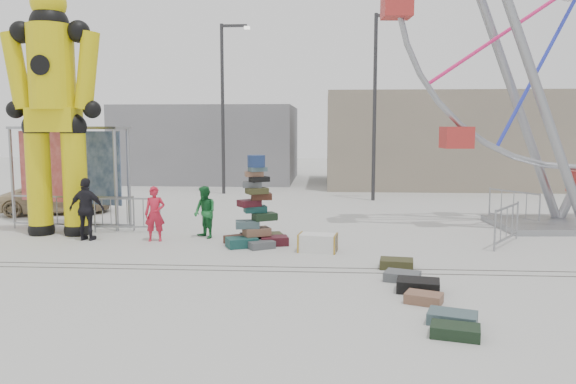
# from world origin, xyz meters

# --- Properties ---
(ground) EXTENTS (90.00, 90.00, 0.00)m
(ground) POSITION_xyz_m (0.00, 0.00, 0.00)
(ground) COLOR #9E9E99
(ground) RESTS_ON ground
(track_line_near) EXTENTS (40.00, 0.04, 0.01)m
(track_line_near) POSITION_xyz_m (0.00, 0.60, 0.00)
(track_line_near) COLOR #47443F
(track_line_near) RESTS_ON ground
(track_line_far) EXTENTS (40.00, 0.04, 0.01)m
(track_line_far) POSITION_xyz_m (0.00, 1.00, 0.00)
(track_line_far) COLOR #47443F
(track_line_far) RESTS_ON ground
(building_right) EXTENTS (12.00, 8.00, 5.00)m
(building_right) POSITION_xyz_m (7.00, 20.00, 2.50)
(building_right) COLOR gray
(building_right) RESTS_ON ground
(building_left) EXTENTS (10.00, 8.00, 4.40)m
(building_left) POSITION_xyz_m (-6.00, 22.00, 2.20)
(building_left) COLOR gray
(building_left) RESTS_ON ground
(lamp_post_right) EXTENTS (1.41, 0.25, 8.00)m
(lamp_post_right) POSITION_xyz_m (3.09, 13.00, 4.48)
(lamp_post_right) COLOR #2D2D30
(lamp_post_right) RESTS_ON ground
(lamp_post_left) EXTENTS (1.41, 0.25, 8.00)m
(lamp_post_left) POSITION_xyz_m (-3.91, 15.00, 4.48)
(lamp_post_left) COLOR #2D2D30
(lamp_post_left) RESTS_ON ground
(suitcase_tower) EXTENTS (1.87, 1.63, 2.47)m
(suitcase_tower) POSITION_xyz_m (-0.98, 3.44, 0.69)
(suitcase_tower) COLOR #174743
(suitcase_tower) RESTS_ON ground
(crash_test_dummy) EXTENTS (2.95, 1.31, 7.49)m
(crash_test_dummy) POSITION_xyz_m (-7.07, 4.45, 3.95)
(crash_test_dummy) COLOR black
(crash_test_dummy) RESTS_ON ground
(banner_scaffold) EXTENTS (4.48, 2.07, 3.24)m
(banner_scaffold) POSITION_xyz_m (-7.46, 6.07, 2.43)
(banner_scaffold) COLOR gray
(banner_scaffold) RESTS_ON ground
(steamer_trunk) EXTENTS (1.06, 0.71, 0.46)m
(steamer_trunk) POSITION_xyz_m (0.73, 2.69, 0.23)
(steamer_trunk) COLOR silver
(steamer_trunk) RESTS_ON ground
(row_case_0) EXTENTS (0.82, 0.64, 0.22)m
(row_case_0) POSITION_xyz_m (2.56, 1.08, 0.11)
(row_case_0) COLOR #38381C
(row_case_0) RESTS_ON ground
(row_case_1) EXTENTS (0.85, 0.73, 0.20)m
(row_case_1) POSITION_xyz_m (2.55, 0.02, 0.10)
(row_case_1) COLOR #53565A
(row_case_1) RESTS_ON ground
(row_case_2) EXTENTS (0.91, 0.71, 0.25)m
(row_case_2) POSITION_xyz_m (2.76, -0.75, 0.12)
(row_case_2) COLOR black
(row_case_2) RESTS_ON ground
(row_case_3) EXTENTS (0.78, 0.66, 0.19)m
(row_case_3) POSITION_xyz_m (2.74, -1.47, 0.10)
(row_case_3) COLOR brown
(row_case_3) RESTS_ON ground
(row_case_4) EXTENTS (0.90, 0.74, 0.20)m
(row_case_4) POSITION_xyz_m (3.03, -2.53, 0.10)
(row_case_4) COLOR #425A5E
(row_case_4) RESTS_ON ground
(row_case_5) EXTENTS (0.83, 0.63, 0.19)m
(row_case_5) POSITION_xyz_m (2.94, -3.13, 0.10)
(row_case_5) COLOR black
(row_case_5) RESTS_ON ground
(barricade_dummy_a) EXTENTS (2.00, 0.29, 1.10)m
(barricade_dummy_a) POSITION_xyz_m (-8.00, 5.28, 0.55)
(barricade_dummy_a) COLOR gray
(barricade_dummy_a) RESTS_ON ground
(barricade_dummy_b) EXTENTS (2.00, 0.11, 1.10)m
(barricade_dummy_b) POSITION_xyz_m (-6.03, 5.21, 0.55)
(barricade_dummy_b) COLOR gray
(barricade_dummy_b) RESTS_ON ground
(barricade_dummy_c) EXTENTS (2.00, 0.20, 1.10)m
(barricade_dummy_c) POSITION_xyz_m (-5.13, 4.91, 0.55)
(barricade_dummy_c) COLOR gray
(barricade_dummy_c) RESTS_ON ground
(barricade_wheel_front) EXTENTS (1.20, 1.72, 1.10)m
(barricade_wheel_front) POSITION_xyz_m (5.88, 3.85, 0.55)
(barricade_wheel_front) COLOR gray
(barricade_wheel_front) RESTS_ON ground
(barricade_wheel_back) EXTENTS (1.19, 1.72, 1.10)m
(barricade_wheel_back) POSITION_xyz_m (7.27, 7.59, 0.55)
(barricade_wheel_back) COLOR gray
(barricade_wheel_back) RESTS_ON ground
(pedestrian_red) EXTENTS (0.62, 0.46, 1.56)m
(pedestrian_red) POSITION_xyz_m (-3.90, 3.73, 0.78)
(pedestrian_red) COLOR red
(pedestrian_red) RESTS_ON ground
(pedestrian_green) EXTENTS (0.93, 0.93, 1.52)m
(pedestrian_green) POSITION_xyz_m (-2.58, 4.27, 0.76)
(pedestrian_green) COLOR #1A682E
(pedestrian_green) RESTS_ON ground
(pedestrian_black) EXTENTS (1.09, 0.53, 1.79)m
(pedestrian_black) POSITION_xyz_m (-5.86, 3.71, 0.90)
(pedestrian_black) COLOR black
(pedestrian_black) RESTS_ON ground
(parked_suv) EXTENTS (4.29, 2.94, 1.09)m
(parked_suv) POSITION_xyz_m (-9.14, 8.54, 0.55)
(parked_suv) COLOR tan
(parked_suv) RESTS_ON ground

